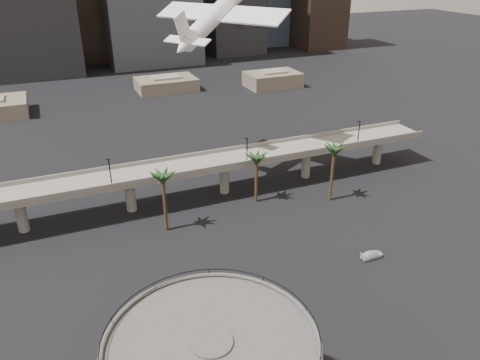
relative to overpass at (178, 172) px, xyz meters
name	(u,v)px	position (x,y,z in m)	size (l,w,h in m)	color
overpass	(178,172)	(0.00, 0.00, 0.00)	(130.00, 9.30, 14.70)	gray
palm_trees	(255,162)	(14.02, -10.35, 4.09)	(42.40, 10.40, 14.00)	#41301B
low_buildings	(133,92)	(6.89, 87.30, -4.48)	(135.00, 27.50, 6.80)	#66594B
airborne_jet	(222,9)	(16.30, 13.81, 32.28)	(31.47, 30.44, 17.94)	white
car_a	(237,307)	(-2.07, -39.03, -6.55)	(1.86, 4.62, 1.58)	#A22717
car_b	(263,295)	(3.12, -37.77, -6.66)	(1.44, 4.14, 1.36)	black
car_c	(372,255)	(26.79, -35.45, -6.66)	(1.91, 4.70, 1.36)	silver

